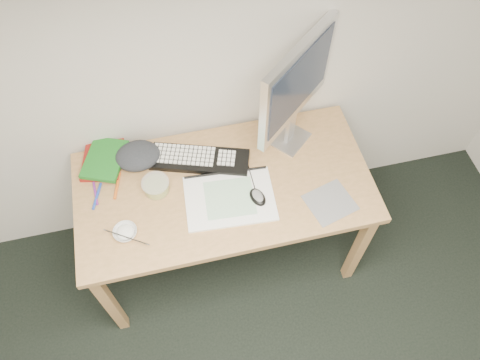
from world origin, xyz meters
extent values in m
plane|color=beige|center=(0.00, 1.80, 1.30)|extent=(3.60, 0.00, 3.60)
cube|color=tan|center=(-0.62, 1.13, 0.36)|extent=(0.05, 0.05, 0.71)
cube|color=tan|center=(0.68, 1.13, 0.36)|extent=(0.05, 0.05, 0.71)
cube|color=tan|center=(-0.62, 1.73, 0.36)|extent=(0.05, 0.05, 0.71)
cube|color=tan|center=(0.68, 1.73, 0.36)|extent=(0.05, 0.05, 0.71)
cube|color=tan|center=(0.03, 1.43, 0.73)|extent=(1.40, 0.70, 0.03)
cube|color=gray|center=(0.48, 1.23, 0.75)|extent=(0.25, 0.23, 0.00)
cube|color=white|center=(0.04, 1.35, 0.76)|extent=(0.43, 0.32, 0.01)
cube|color=black|center=(-0.06, 1.59, 0.76)|extent=(0.50, 0.29, 0.03)
cube|color=silver|center=(0.40, 1.63, 0.75)|extent=(0.24, 0.24, 0.01)
cube|color=silver|center=(0.40, 1.63, 0.84)|extent=(0.06, 0.05, 0.17)
cube|color=silver|center=(0.40, 1.63, 1.15)|extent=(0.42, 0.37, 0.42)
cube|color=black|center=(0.40, 1.63, 1.16)|extent=(0.36, 0.31, 0.33)
ellipsoid|color=black|center=(0.16, 1.32, 0.78)|extent=(0.09, 0.12, 0.03)
imported|color=silver|center=(-0.45, 1.28, 0.77)|extent=(0.11, 0.11, 0.03)
cylinder|color=silver|center=(-0.44, 1.24, 0.79)|extent=(0.18, 0.13, 0.02)
cylinder|color=gold|center=(-0.29, 1.48, 0.78)|extent=(0.13, 0.13, 0.06)
cube|color=maroon|center=(-0.52, 1.70, 0.76)|extent=(0.23, 0.28, 0.02)
cube|color=#1A6B1E|center=(-0.51, 1.68, 0.79)|extent=(0.25, 0.29, 0.02)
ellipsoid|color=#2A2C33|center=(-0.35, 1.66, 0.79)|extent=(0.19, 0.17, 0.08)
cylinder|color=pink|center=(0.01, 1.45, 0.75)|extent=(0.19, 0.05, 0.01)
cylinder|color=#A27955|center=(0.07, 1.50, 0.75)|extent=(0.13, 0.12, 0.01)
cylinder|color=black|center=(0.09, 1.47, 0.75)|extent=(0.19, 0.06, 0.01)
cylinder|color=#2142B6|center=(-0.56, 1.50, 0.76)|extent=(0.06, 0.14, 0.01)
cylinder|color=orange|center=(-0.47, 1.54, 0.76)|extent=(0.05, 0.14, 0.01)
cylinder|color=#7C268E|center=(-0.57, 1.52, 0.76)|extent=(0.02, 0.13, 0.01)
camera|label=1|loc=(-0.17, 0.27, 2.62)|focal=35.00mm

